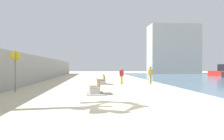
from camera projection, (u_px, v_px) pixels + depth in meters
The scene contains 9 objects.
ground_plane at pixel (102, 81), 28.41m from camera, with size 120.00×120.00×0.00m, color beige.
seawall at pixel (39, 69), 27.78m from camera, with size 0.80×64.00×2.94m, color #9E9E99.
bench_near at pixel (95, 90), 14.88m from camera, with size 1.21×2.15×0.98m.
bench_far at pixel (102, 82), 23.12m from camera, with size 1.19×2.15×0.98m.
person_walking at pixel (150, 74), 23.43m from camera, with size 0.52×0.24×1.77m.
person_standing at pixel (122, 75), 22.97m from camera, with size 0.46×0.33×1.66m.
boat_nearest at pixel (221, 72), 41.88m from camera, with size 3.32×4.31×2.16m.
pedestrian_sign at pixel (15, 66), 16.11m from camera, with size 0.85×0.08×2.90m.
harbor_building at pixel (173, 50), 57.75m from camera, with size 12.00×6.00×11.98m, color #9E9E99.
Camera 1 is at (-1.05, -10.40, 1.74)m, focal length 37.49 mm.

